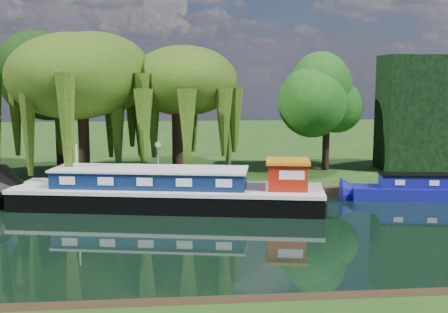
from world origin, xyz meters
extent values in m
plane|color=black|center=(0.00, 0.00, 0.00)|extent=(120.00, 120.00, 0.00)
cube|color=#1C3B10|center=(0.00, 34.00, 0.23)|extent=(120.00, 52.00, 0.45)
cube|color=black|center=(1.08, 5.65, 0.41)|extent=(16.81, 6.60, 1.09)
cube|color=silver|center=(1.08, 5.65, 1.05)|extent=(16.91, 6.69, 0.20)
cube|color=#0E2049|center=(0.18, 5.81, 1.59)|extent=(10.49, 4.45, 0.87)
cube|color=silver|center=(0.18, 5.81, 2.08)|extent=(10.70, 4.67, 0.11)
cube|color=maroon|center=(7.35, 4.47, 1.84)|extent=(2.34, 2.34, 1.37)
cube|color=#C87B0E|center=(7.35, 4.47, 2.60)|extent=(2.61, 2.61, 0.15)
cylinder|color=silver|center=(-3.76, 6.55, 2.25)|extent=(0.09, 0.09, 2.19)
cube|color=navy|center=(16.99, 6.20, 0.30)|extent=(10.89, 3.52, 0.81)
cube|color=navy|center=(16.99, 6.20, 1.03)|extent=(7.64, 2.55, 0.67)
cube|color=black|center=(16.99, 6.20, 1.41)|extent=(7.74, 2.66, 0.09)
cube|color=silver|center=(14.09, 5.98, 1.07)|extent=(0.54, 0.13, 0.29)
cube|color=silver|center=(15.95, 5.67, 1.07)|extent=(0.54, 0.13, 0.29)
imported|color=silver|center=(14.83, 7.30, 0.00)|extent=(2.72, 2.51, 1.19)
cylinder|color=black|center=(-4.19, 12.08, 3.08)|extent=(0.68, 0.68, 5.27)
ellipsoid|color=#2C4B10|center=(-4.19, 12.08, 6.89)|extent=(7.36, 7.36, 4.75)
cylinder|color=black|center=(1.73, 11.97, 2.75)|extent=(0.65, 0.65, 4.61)
ellipsoid|color=#2C4B10|center=(1.73, 11.97, 6.08)|extent=(6.29, 6.29, 4.06)
cylinder|color=black|center=(-6.54, 16.65, 3.82)|extent=(0.63, 0.63, 6.74)
ellipsoid|color=black|center=(-6.54, 16.65, 6.58)|extent=(5.40, 5.40, 5.40)
cylinder|color=black|center=(12.14, 14.35, 3.14)|extent=(0.48, 0.48, 5.37)
ellipsoid|color=#144B12|center=(12.14, 14.35, 5.34)|extent=(4.30, 4.30, 4.30)
cube|color=black|center=(19.00, 14.00, 4.45)|extent=(6.00, 3.00, 8.00)
cylinder|color=silver|center=(0.50, 10.50, 1.55)|extent=(0.10, 0.10, 2.20)
sphere|color=white|center=(0.50, 10.50, 2.83)|extent=(0.36, 0.36, 0.36)
cylinder|color=silver|center=(-4.00, 8.40, 0.95)|extent=(0.16, 0.16, 1.00)
cylinder|color=silver|center=(3.00, 8.40, 0.95)|extent=(0.16, 0.16, 1.00)
cylinder|color=silver|center=(9.00, 8.40, 0.95)|extent=(0.16, 0.16, 1.00)
camera|label=1|loc=(1.32, -23.90, 6.94)|focal=45.00mm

